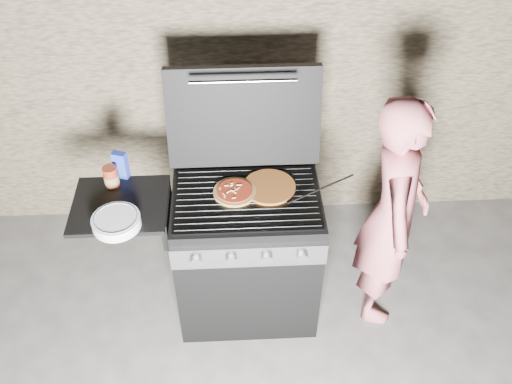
{
  "coord_description": "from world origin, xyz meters",
  "views": [
    {
      "loc": [
        -0.06,
        -2.21,
        2.96
      ],
      "look_at": [
        0.05,
        0.0,
        0.95
      ],
      "focal_mm": 40.0,
      "sensor_mm": 36.0,
      "label": 1
    }
  ],
  "objects_px": {
    "sauce_jar": "(111,176)",
    "person": "(393,215)",
    "pizza_topped": "(235,191)",
    "gas_grill": "(205,257)"
  },
  "relations": [
    {
      "from": "pizza_topped",
      "to": "person",
      "type": "bearing_deg",
      "value": -3.08
    },
    {
      "from": "pizza_topped",
      "to": "person",
      "type": "distance_m",
      "value": 0.89
    },
    {
      "from": "gas_grill",
      "to": "pizza_topped",
      "type": "bearing_deg",
      "value": 12.02
    },
    {
      "from": "sauce_jar",
      "to": "gas_grill",
      "type": "bearing_deg",
      "value": -17.46
    },
    {
      "from": "sauce_jar",
      "to": "person",
      "type": "distance_m",
      "value": 1.55
    },
    {
      "from": "pizza_topped",
      "to": "sauce_jar",
      "type": "bearing_deg",
      "value": 170.63
    },
    {
      "from": "gas_grill",
      "to": "person",
      "type": "xyz_separation_m",
      "value": [
        1.06,
        -0.01,
        0.3
      ]
    },
    {
      "from": "pizza_topped",
      "to": "person",
      "type": "relative_size",
      "value": 0.15
    },
    {
      "from": "pizza_topped",
      "to": "person",
      "type": "height_order",
      "value": "person"
    },
    {
      "from": "sauce_jar",
      "to": "person",
      "type": "relative_size",
      "value": 0.08
    }
  ]
}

